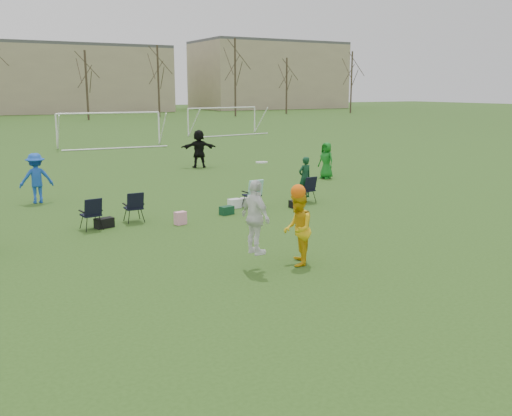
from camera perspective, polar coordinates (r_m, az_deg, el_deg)
ground at (r=12.34m, az=7.45°, el=-7.83°), size 260.00×260.00×0.00m
fielder_blue at (r=22.36m, az=-21.13°, el=2.80°), size 1.19×0.68×1.84m
fielder_green_far at (r=26.84m, az=7.04°, el=4.74°), size 0.70×0.92×1.69m
fielder_black at (r=30.50m, az=-5.73°, el=5.93°), size 1.96×1.08×2.01m
center_contest at (r=13.28m, az=2.46°, el=-1.55°), size 1.84×1.16×2.53m
sideline_setup at (r=19.40m, az=-3.44°, el=1.09°), size 8.64×1.80×1.68m
goal_mid at (r=42.77m, az=-14.47°, el=8.55°), size 7.40×0.63×2.46m
goal_right at (r=52.62m, az=-3.35°, el=9.45°), size 7.35×1.14×2.46m
building_row at (r=106.18m, az=-22.34°, el=12.02°), size 126.00×16.00×13.00m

